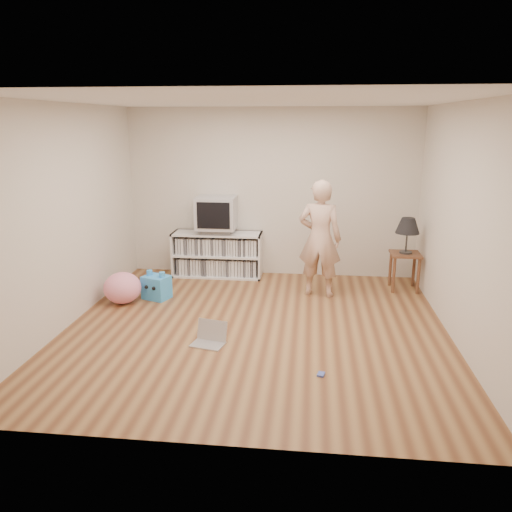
{
  "coord_description": "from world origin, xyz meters",
  "views": [
    {
      "loc": [
        0.62,
        -5.48,
        2.39
      ],
      "look_at": [
        -0.04,
        0.4,
        0.78
      ],
      "focal_mm": 35.0,
      "sensor_mm": 36.0,
      "label": 1
    }
  ],
  "objects_px": {
    "person": "(320,239)",
    "laptop": "(210,337)",
    "crt_tv": "(217,213)",
    "side_table": "(405,262)",
    "media_unit": "(218,254)",
    "table_lamp": "(408,226)",
    "dvd_deck": "(217,231)",
    "plush_pink": "(122,288)",
    "plush_blue": "(156,287)"
  },
  "relations": [
    {
      "from": "plush_blue",
      "to": "side_table",
      "type": "bearing_deg",
      "value": 32.97
    },
    {
      "from": "side_table",
      "to": "laptop",
      "type": "height_order",
      "value": "side_table"
    },
    {
      "from": "dvd_deck",
      "to": "plush_pink",
      "type": "xyz_separation_m",
      "value": [
        -1.05,
        -1.36,
        -0.52
      ]
    },
    {
      "from": "dvd_deck",
      "to": "side_table",
      "type": "bearing_deg",
      "value": -7.46
    },
    {
      "from": "dvd_deck",
      "to": "laptop",
      "type": "height_order",
      "value": "dvd_deck"
    },
    {
      "from": "laptop",
      "to": "plush_blue",
      "type": "xyz_separation_m",
      "value": [
        -1.03,
        1.34,
        0.1
      ]
    },
    {
      "from": "media_unit",
      "to": "crt_tv",
      "type": "height_order",
      "value": "crt_tv"
    },
    {
      "from": "person",
      "to": "laptop",
      "type": "distance_m",
      "value": 2.25
    },
    {
      "from": "table_lamp",
      "to": "person",
      "type": "bearing_deg",
      "value": -163.04
    },
    {
      "from": "crt_tv",
      "to": "plush_pink",
      "type": "xyz_separation_m",
      "value": [
        -1.05,
        -1.36,
        -0.81
      ]
    },
    {
      "from": "laptop",
      "to": "plush_blue",
      "type": "bearing_deg",
      "value": 140.58
    },
    {
      "from": "plush_pink",
      "to": "plush_blue",
      "type": "bearing_deg",
      "value": 28.7
    },
    {
      "from": "person",
      "to": "laptop",
      "type": "relative_size",
      "value": 4.03
    },
    {
      "from": "side_table",
      "to": "laptop",
      "type": "relative_size",
      "value": 1.35
    },
    {
      "from": "side_table",
      "to": "laptop",
      "type": "bearing_deg",
      "value": -139.11
    },
    {
      "from": "dvd_deck",
      "to": "laptop",
      "type": "relative_size",
      "value": 1.11
    },
    {
      "from": "dvd_deck",
      "to": "plush_pink",
      "type": "relative_size",
      "value": 0.9
    },
    {
      "from": "laptop",
      "to": "table_lamp",
      "type": "bearing_deg",
      "value": 54.14
    },
    {
      "from": "table_lamp",
      "to": "plush_blue",
      "type": "xyz_separation_m",
      "value": [
        -3.47,
        -0.77,
        -0.77
      ]
    },
    {
      "from": "table_lamp",
      "to": "laptop",
      "type": "height_order",
      "value": "table_lamp"
    },
    {
      "from": "person",
      "to": "media_unit",
      "type": "bearing_deg",
      "value": -15.19
    },
    {
      "from": "media_unit",
      "to": "table_lamp",
      "type": "bearing_deg",
      "value": -7.77
    },
    {
      "from": "dvd_deck",
      "to": "person",
      "type": "height_order",
      "value": "person"
    },
    {
      "from": "dvd_deck",
      "to": "side_table",
      "type": "distance_m",
      "value": 2.87
    },
    {
      "from": "dvd_deck",
      "to": "person",
      "type": "relative_size",
      "value": 0.27
    },
    {
      "from": "media_unit",
      "to": "laptop",
      "type": "xyz_separation_m",
      "value": [
        0.38,
        -2.5,
        -0.28
      ]
    },
    {
      "from": "crt_tv",
      "to": "plush_pink",
      "type": "relative_size",
      "value": 1.2
    },
    {
      "from": "crt_tv",
      "to": "laptop",
      "type": "distance_m",
      "value": 2.69
    },
    {
      "from": "media_unit",
      "to": "laptop",
      "type": "distance_m",
      "value": 2.55
    },
    {
      "from": "crt_tv",
      "to": "side_table",
      "type": "distance_m",
      "value": 2.91
    },
    {
      "from": "plush_blue",
      "to": "plush_pink",
      "type": "xyz_separation_m",
      "value": [
        -0.4,
        -0.22,
        0.04
      ]
    },
    {
      "from": "side_table",
      "to": "plush_pink",
      "type": "height_order",
      "value": "side_table"
    },
    {
      "from": "media_unit",
      "to": "crt_tv",
      "type": "relative_size",
      "value": 2.33
    },
    {
      "from": "plush_blue",
      "to": "plush_pink",
      "type": "relative_size",
      "value": 0.83
    },
    {
      "from": "crt_tv",
      "to": "person",
      "type": "relative_size",
      "value": 0.37
    },
    {
      "from": "dvd_deck",
      "to": "plush_blue",
      "type": "xyz_separation_m",
      "value": [
        -0.65,
        -1.14,
        -0.57
      ]
    },
    {
      "from": "media_unit",
      "to": "plush_blue",
      "type": "xyz_separation_m",
      "value": [
        -0.65,
        -1.16,
        -0.18
      ]
    },
    {
      "from": "plush_pink",
      "to": "media_unit",
      "type": "bearing_deg",
      "value": 52.78
    },
    {
      "from": "laptop",
      "to": "media_unit",
      "type": "bearing_deg",
      "value": 111.84
    },
    {
      "from": "crt_tv",
      "to": "side_table",
      "type": "xyz_separation_m",
      "value": [
        2.83,
        -0.37,
        -0.6
      ]
    },
    {
      "from": "media_unit",
      "to": "side_table",
      "type": "xyz_separation_m",
      "value": [
        2.83,
        -0.39,
        0.07
      ]
    },
    {
      "from": "crt_tv",
      "to": "person",
      "type": "height_order",
      "value": "person"
    },
    {
      "from": "side_table",
      "to": "media_unit",
      "type": "bearing_deg",
      "value": 172.23
    },
    {
      "from": "side_table",
      "to": "laptop",
      "type": "distance_m",
      "value": 3.26
    },
    {
      "from": "side_table",
      "to": "plush_pink",
      "type": "xyz_separation_m",
      "value": [
        -3.87,
        -0.99,
        -0.2
      ]
    },
    {
      "from": "dvd_deck",
      "to": "plush_pink",
      "type": "bearing_deg",
      "value": -127.53
    },
    {
      "from": "person",
      "to": "side_table",
      "type": "bearing_deg",
      "value": -152.51
    },
    {
      "from": "table_lamp",
      "to": "media_unit",
      "type": "bearing_deg",
      "value": 172.23
    },
    {
      "from": "dvd_deck",
      "to": "side_table",
      "type": "xyz_separation_m",
      "value": [
        2.83,
        -0.37,
        -0.32
      ]
    },
    {
      "from": "media_unit",
      "to": "plush_blue",
      "type": "distance_m",
      "value": 1.34
    }
  ]
}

